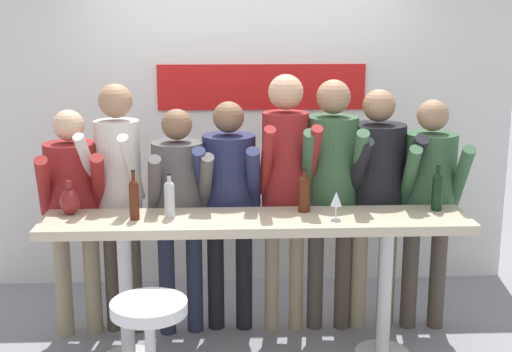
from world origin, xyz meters
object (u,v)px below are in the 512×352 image
Objects in this scene: bar_stool at (150,337)px; person_right at (332,178)px; person_far_left at (73,199)px; wine_bottle_3 at (304,192)px; person_left at (118,179)px; decorative_vase at (70,201)px; tasting_table at (257,241)px; person_far_right at (376,184)px; person_center at (229,192)px; wine_bottle_2 at (437,190)px; wine_bottle_1 at (169,197)px; person_rightmost at (429,190)px; person_center_right at (285,173)px; person_center_left at (179,198)px; wine_glass_0 at (336,200)px; wine_bottle_0 at (134,197)px.

person_right is (1.16, 1.00, 0.67)m from bar_stool.
person_far_left reaches higher than wine_bottle_3.
person_left is 0.42m from decorative_vase.
wine_bottle_3 reaches higher than tasting_table.
person_right reaches higher than person_far_right.
person_center reaches higher than wine_bottle_2.
wine_bottle_2 is at bearing 0.69° from person_left.
decorative_vase is (-1.49, 0.00, -0.04)m from wine_bottle_3.
person_left is 2.12m from wine_bottle_2.
wine_bottle_1 is (0.68, -0.39, 0.11)m from person_far_left.
wine_bottle_2 is at bearing -94.21° from person_rightmost.
person_far_left is 1.77m from person_right.
person_far_right reaches higher than person_far_left.
person_rightmost is at bearing -4.50° from person_center_right.
person_center_left is at bearing 160.50° from wine_bottle_3.
decorative_vase is at bearing -91.71° from person_far_left.
person_far_right is at bearing 32.52° from wine_bottle_3.
person_center_left is 0.89× the size of person_right.
person_center_left is 1.05m from person_right.
person_left is 1.10× the size of person_center_left.
person_center is at bearing -8.02° from person_far_left.
person_far_right is 2.07m from decorative_vase.
person_far_left is at bearing 173.51° from person_far_right.
person_center_left is at bearing -177.39° from person_rightmost.
person_left reaches higher than wine_bottle_2.
person_center_right is (0.22, 0.42, 0.34)m from tasting_table.
person_right is at bearing 10.25° from decorative_vase.
wine_bottle_3 is at bearing 36.01° from bar_stool.
bar_stool is 2.04m from wine_bottle_2.
wine_bottle_3 is at bearing -21.30° from person_far_left.
person_right is at bearing -179.14° from person_rightmost.
person_far_left is 1.06m from person_center.
tasting_table is 0.53m from person_center.
person_center_left reaches higher than wine_bottle_2.
person_center_left is 0.88× the size of person_center_right.
person_right is at bearing 177.97° from person_far_right.
wine_bottle_3 reaches higher than wine_glass_0.
person_rightmost reaches higher than wine_glass_0.
person_center_right is 0.32m from wine_bottle_3.
person_right is 5.63× the size of wine_bottle_0.
wine_bottle_0 reaches higher than bar_stool.
wine_bottle_0 is (-1.97, -0.42, 0.09)m from person_rightmost.
tasting_table is at bearing 172.96° from wine_glass_0.
person_far_left is at bearing -173.69° from person_center.
person_center_right is 0.56m from wine_glass_0.
wine_bottle_1 reaches higher than bar_stool.
person_right reaches higher than wine_bottle_0.
person_right reaches higher than bar_stool.
wine_bottle_0 reaches higher than wine_bottle_2.
person_far_right is (1.77, 0.02, -0.06)m from person_left.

